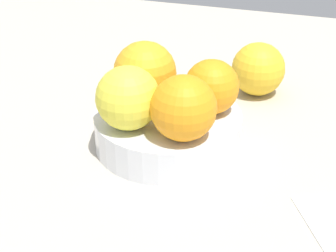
# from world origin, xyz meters

# --- Properties ---
(ground_plane) EXTENTS (1.10, 1.10, 0.02)m
(ground_plane) POSITION_xyz_m (0.00, 0.00, -0.01)
(ground_plane) COLOR #BCB29E
(fruit_bowl) EXTENTS (0.17, 0.17, 0.04)m
(fruit_bowl) POSITION_xyz_m (0.00, 0.00, 0.02)
(fruit_bowl) COLOR silver
(fruit_bowl) RESTS_ON ground_plane
(orange_in_bowl_0) EXTENTS (0.07, 0.07, 0.07)m
(orange_in_bowl_0) POSITION_xyz_m (-0.04, 0.02, 0.08)
(orange_in_bowl_0) COLOR #F9A823
(orange_in_bowl_0) RESTS_ON fruit_bowl
(orange_in_bowl_1) EXTENTS (0.07, 0.07, 0.07)m
(orange_in_bowl_1) POSITION_xyz_m (-0.03, -0.04, 0.08)
(orange_in_bowl_1) COLOR yellow
(orange_in_bowl_1) RESTS_ON fruit_bowl
(orange_in_bowl_2) EXTENTS (0.06, 0.06, 0.06)m
(orange_in_bowl_2) POSITION_xyz_m (0.04, 0.02, 0.07)
(orange_in_bowl_2) COLOR orange
(orange_in_bowl_2) RESTS_ON fruit_bowl
(orange_in_bowl_3) EXTENTS (0.07, 0.07, 0.07)m
(orange_in_bowl_3) POSITION_xyz_m (0.03, -0.04, 0.08)
(orange_in_bowl_3) COLOR orange
(orange_in_bowl_3) RESTS_ON fruit_bowl
(orange_loose_0) EXTENTS (0.07, 0.07, 0.07)m
(orange_loose_0) POSITION_xyz_m (0.08, 0.17, 0.04)
(orange_loose_0) COLOR yellow
(orange_loose_0) RESTS_ON ground_plane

